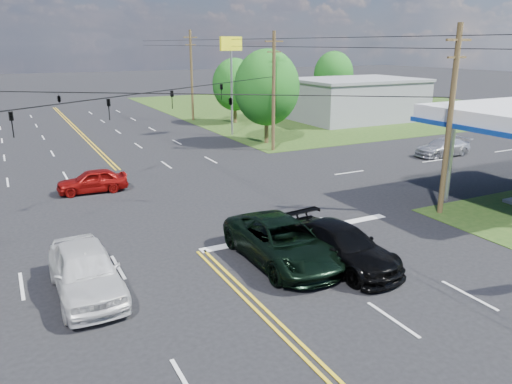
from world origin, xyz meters
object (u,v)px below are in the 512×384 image
pickup_dkgreen (283,242)px  pole_se (450,119)px  pole_right_far (192,75)px  tree_far_r (334,74)px  tree_right_b (235,85)px  retail_ne (355,101)px  pole_ne (274,90)px  suv_black (341,246)px  tree_right_a (267,88)px  pickup_white (86,271)px

pickup_dkgreen → pole_se: bearing=8.2°
pole_right_far → tree_far_r: 21.10m
pole_se → tree_right_b: (3.50, 33.00, -0.70)m
retail_ne → pole_ne: bearing=-147.1°
pole_ne → pickup_dkgreen: 22.45m
tree_far_r → suv_black: size_ratio=1.37×
tree_right_a → tree_right_b: 12.27m
pole_se → tree_right_a: bearing=87.3°
pole_se → pickup_white: (-17.93, -0.73, -4.00)m
suv_black → pole_right_far: bearing=71.5°
retail_ne → pole_right_far: size_ratio=1.40×
pickup_white → pole_right_far: bearing=63.9°
tree_far_r → suv_black: (-29.49, -41.83, -3.73)m
tree_right_b → tree_far_r: 18.50m
tree_far_r → pole_ne: bearing=-135.0°
tree_right_a → pickup_white: 29.09m
pickup_white → pole_ne: bearing=45.6°
pole_ne → pole_right_far: size_ratio=0.95×
tree_right_a → pickup_dkgreen: bearing=-116.9°
tree_far_r → retail_ne: bearing=-111.8°
tree_right_b → tree_far_r: (17.50, 6.00, 0.33)m
pole_right_far → tree_right_a: pole_right_far is taller
tree_right_a → pickup_white: size_ratio=1.53×
tree_right_b → pickup_dkgreen: tree_right_b is taller
retail_ne → pole_se: (-17.00, -29.00, 2.72)m
pole_ne → tree_far_r: 29.70m
pole_ne → pickup_white: (-17.93, -18.73, -4.00)m
pole_se → tree_right_b: 33.19m
pole_right_far → tree_far_r: size_ratio=1.31×
pole_se → tree_right_a: size_ratio=1.16×
tree_right_a → pole_se: bearing=-92.7°
pole_se → pole_ne: bearing=90.0°
tree_right_a → pickup_white: bearing=-131.1°
retail_ne → suv_black: size_ratio=2.51×
tree_right_a → suv_black: bearing=-111.7°
tree_far_r → pole_se: bearing=-118.3°
tree_right_b → suv_black: 37.93m
tree_right_b → pickup_white: 40.10m
pole_right_far → tree_right_a: 16.03m
pole_ne → suv_black: 22.86m
retail_ne → pole_right_far: 19.02m
retail_ne → tree_far_r: 11.02m
pole_ne → tree_far_r: bearing=45.0°
retail_ne → pickup_dkgreen: size_ratio=2.25×
tree_right_b → pickup_white: (-21.43, -33.73, -3.31)m
pole_ne → tree_right_a: size_ratio=1.16×
pole_right_far → tree_right_b: pole_right_far is taller
pole_ne → retail_ne: bearing=32.9°
pickup_dkgreen → suv_black: bearing=-34.9°
pole_se → suv_black: size_ratio=1.70×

